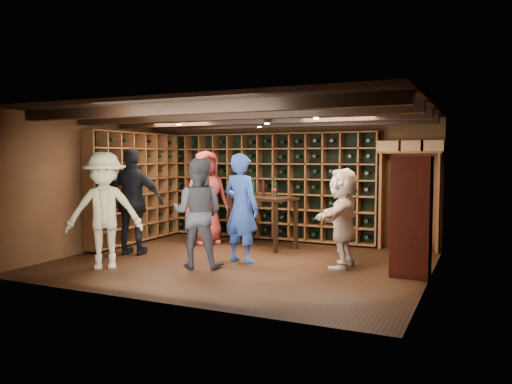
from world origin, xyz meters
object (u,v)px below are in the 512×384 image
at_px(guest_khaki, 104,211).
at_px(man_grey_suit, 198,213).
at_px(guest_woman_black, 133,202).
at_px(tasting_table, 263,203).
at_px(guest_red_floral, 206,197).
at_px(display_cabinet, 411,219).
at_px(guest_beige, 343,218).
at_px(man_blue_shirt, 241,208).

bearing_deg(guest_khaki, man_grey_suit, -10.10).
bearing_deg(guest_woman_black, tasting_table, -152.57).
xyz_separation_m(guest_woman_black, guest_khaki, (0.30, -1.09, -0.04)).
xyz_separation_m(guest_red_floral, guest_woman_black, (-0.62, -1.53, 0.01)).
bearing_deg(display_cabinet, man_grey_suit, -165.75).
height_order(guest_woman_black, guest_khaki, guest_woman_black).
relative_size(man_grey_suit, guest_woman_black, 0.90).
bearing_deg(guest_beige, display_cabinet, 83.07).
relative_size(man_blue_shirt, guest_khaki, 0.99).
height_order(guest_beige, tasting_table, guest_beige).
bearing_deg(tasting_table, display_cabinet, -1.45).
xyz_separation_m(man_grey_suit, guest_woman_black, (-1.59, 0.39, 0.09)).
bearing_deg(guest_woman_black, man_blue_shirt, 171.07).
bearing_deg(guest_red_floral, guest_khaki, -146.48).
bearing_deg(guest_khaki, tasting_table, 22.82).
xyz_separation_m(guest_red_floral, guest_khaki, (-0.32, -2.62, -0.03)).
distance_m(display_cabinet, guest_khaki, 4.72).
distance_m(man_grey_suit, guest_red_floral, 2.16).
bearing_deg(display_cabinet, man_blue_shirt, -176.06).
xyz_separation_m(guest_woman_black, tasting_table, (1.82, 1.67, -0.09)).
distance_m(guest_red_floral, tasting_table, 1.21).
xyz_separation_m(man_blue_shirt, man_grey_suit, (-0.47, -0.62, -0.04)).
relative_size(guest_woman_black, guest_beige, 1.21).
height_order(man_blue_shirt, guest_beige, man_blue_shirt).
relative_size(man_blue_shirt, guest_beige, 1.14).
relative_size(man_grey_suit, guest_beige, 1.09).
bearing_deg(man_grey_suit, man_blue_shirt, -140.96).
bearing_deg(display_cabinet, guest_khaki, -161.42).
xyz_separation_m(man_grey_suit, tasting_table, (0.22, 2.07, -0.00)).
xyz_separation_m(man_grey_suit, guest_beige, (2.11, 0.96, -0.07)).
relative_size(display_cabinet, tasting_table, 1.19).
xyz_separation_m(display_cabinet, guest_khaki, (-4.47, -1.50, 0.06)).
height_order(guest_red_floral, guest_beige, guest_red_floral).
bearing_deg(guest_woman_black, guest_beige, 173.44).
height_order(display_cabinet, man_blue_shirt, man_blue_shirt).
relative_size(guest_khaki, guest_beige, 1.15).
distance_m(display_cabinet, man_blue_shirt, 2.72).
distance_m(guest_woman_black, guest_khaki, 1.13).
distance_m(man_blue_shirt, man_grey_suit, 0.78).
height_order(display_cabinet, guest_woman_black, guest_woman_black).
bearing_deg(man_grey_suit, tasting_table, -110.20).
distance_m(man_blue_shirt, guest_beige, 1.68).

